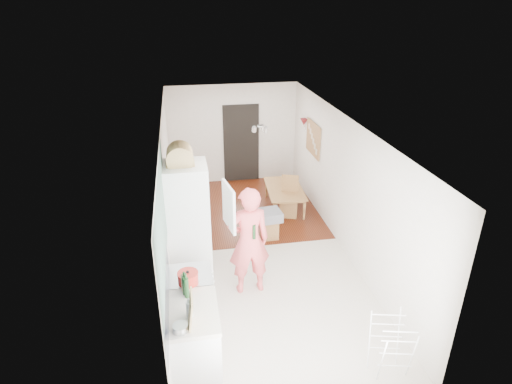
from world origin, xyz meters
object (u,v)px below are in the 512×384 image
object	(u,v)px
person	(249,232)
drying_rack	(390,347)
stool	(270,229)
dining_chair	(289,197)
dining_table	(285,199)

from	to	relation	value
person	drying_rack	xyz separation A→B (m)	(1.47, -2.00, -0.67)
drying_rack	stool	bearing A→B (deg)	115.96
dining_chair	drying_rack	world-z (taller)	dining_chair
person	stool	bearing A→B (deg)	-117.38
drying_rack	dining_table	bearing A→B (deg)	105.36
person	dining_table	bearing A→B (deg)	-118.99
dining_table	drying_rack	distance (m)	4.79
dining_chair	drying_rack	size ratio (longest dim) A/B	1.09
dining_chair	drying_rack	bearing A→B (deg)	-68.86
person	dining_table	xyz separation A→B (m)	(1.30, 2.79, -0.87)
person	stool	size ratio (longest dim) A/B	5.33
person	dining_table	distance (m)	3.19
dining_table	dining_chair	distance (m)	0.43
stool	drying_rack	bearing A→B (deg)	-77.41
drying_rack	person	bearing A→B (deg)	139.66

